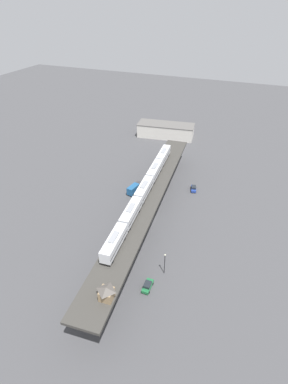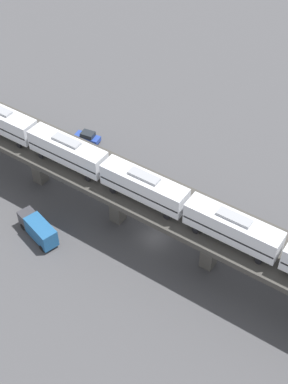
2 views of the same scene
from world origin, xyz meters
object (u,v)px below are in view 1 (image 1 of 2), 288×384
Objects in this scene: street_car_green at (148,286)px; street_lamp at (165,262)px; signal_hut at (106,293)px; subway_train at (144,189)px; street_car_blue at (194,188)px; delivery_truck at (135,188)px; warehouse_building at (166,130)px.

street_lamp is at bearing 69.64° from street_car_green.
street_lamp is at bearing 68.42° from signal_hut.
street_lamp is at bearing -55.96° from subway_train.
signal_hut is (6.91, -38.61, -0.74)m from subway_train.
street_lamp reaches higher than street_car_green.
signal_hut is 20.13m from street_lamp.
street_lamp is (2.45, -42.27, 3.17)m from street_car_blue.
signal_hut is 0.78× the size of street_car_green.
street_car_green is 0.64× the size of street_lamp.
street_car_blue is at bearing 90.17° from street_car_green.
signal_hut is 15.55m from street_car_green.
signal_hut is at bearing -112.22° from street_car_green.
warehouse_building is (-5.72, 54.23, 1.65)m from delivery_truck.
warehouse_building is (-25.88, 44.81, 2.47)m from street_car_blue.
street_car_green is at bearing -110.36° from street_lamp.
signal_hut is at bearing -79.85° from subway_train.
subway_train is 2.11× the size of warehouse_building.
delivery_truck is (-8.61, 12.13, -8.99)m from subway_train.
subway_train is 17.38m from delivery_truck.
street_lamp reaches higher than street_car_blue.
subway_train is 26.34m from street_car_blue.
subway_train is at bearing -54.61° from delivery_truck.
street_car_blue is at bearing 25.06° from delivery_truck.
subway_train is 68.29m from warehouse_building.
warehouse_building reaches higher than street_car_blue.
subway_train reaches higher than street_car_green.
street_car_blue is at bearing -59.99° from warehouse_building.
delivery_truck is 1.08× the size of street_lamp.
subway_train reaches higher than delivery_truck.
street_car_green is at bearing 67.78° from signal_hut.
street_car_blue is 0.68× the size of street_lamp.
warehouse_building is (-28.33, 87.07, -0.70)m from street_lamp.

